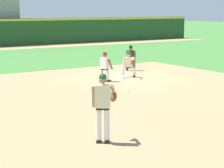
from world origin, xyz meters
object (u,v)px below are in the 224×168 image
Objects in this scene: first_baseman at (129,63)px; baserunner at (105,65)px; baseball at (129,91)px; pitcher at (103,104)px; first_base_bag at (123,77)px; umpire at (131,57)px.

baserunner is at bearing -166.43° from first_baseman.
baseball is 0.04× the size of pitcher.
first_baseman is at bearing 54.92° from baseball.
pitcher is at bearing -122.37° from baserunner.
baserunner reaches higher than first_base_bag.
pitcher reaches higher than first_baseman.
first_base_bag is 0.26× the size of umpire.
baseball is at bearing -120.56° from first_base_bag.
first_base_bag is at bearing 14.76° from baserunner.
baserunner is (-1.74, -0.42, 0.06)m from first_baseman.
baseball is 3.07m from baserunner.
umpire is at bearing 53.98° from baseball.
baserunner is at bearing 57.63° from pitcher.
baseball is 0.06× the size of first_baseman.
first_base_bag is 0.81m from first_baseman.
first_baseman is at bearing 13.57° from baserunner.
umpire is (1.55, 2.02, 0.06)m from first_baseman.
umpire is (8.63, 10.86, -0.27)m from pitcher.
pitcher reaches higher than umpire.
baserunner is at bearing -165.24° from first_base_bag.
first_base_bag is 0.28× the size of first_baseman.
baserunner and umpire have the same top height.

